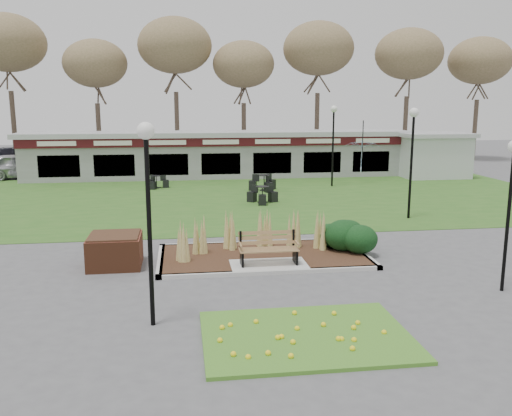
{
  "coord_description": "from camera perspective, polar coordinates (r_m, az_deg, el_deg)",
  "views": [
    {
      "loc": [
        -2.42,
        -14.65,
        4.7
      ],
      "look_at": [
        -0.11,
        2.0,
        1.42
      ],
      "focal_mm": 38.0,
      "sensor_mm": 36.0,
      "label": 1
    }
  ],
  "objects": [
    {
      "name": "brick_planter",
      "position": [
        16.33,
        -14.61,
        -4.32
      ],
      "size": [
        1.5,
        1.5,
        0.95
      ],
      "color": "brown",
      "rests_on": "ground"
    },
    {
      "name": "tree_backdrop",
      "position": [
        42.88,
        -4.81,
        15.89
      ],
      "size": [
        47.24,
        5.24,
        10.36
      ],
      "color": "#47382B",
      "rests_on": "ground"
    },
    {
      "name": "patio_umbrella",
      "position": [
        32.16,
        11.1,
        5.38
      ],
      "size": [
        2.7,
        2.72,
        2.59
      ],
      "color": "black",
      "rests_on": "ground"
    },
    {
      "name": "ground",
      "position": [
        15.58,
        1.43,
        -6.53
      ],
      "size": [
        100.0,
        100.0,
        0.0
      ],
      "primitive_type": "plane",
      "color": "#515154",
      "rests_on": "ground"
    },
    {
      "name": "park_bench",
      "position": [
        15.65,
        1.29,
        -4.2
      ],
      "size": [
        1.7,
        0.66,
        0.93
      ],
      "color": "olive",
      "rests_on": "ground"
    },
    {
      "name": "lamp_post_near_left",
      "position": [
        11.28,
        -11.35,
        2.92
      ],
      "size": [
        0.36,
        0.36,
        4.32
      ],
      "color": "black",
      "rests_on": "ground"
    },
    {
      "name": "car_silver",
      "position": [
        37.26,
        -23.64,
        4.11
      ],
      "size": [
        5.09,
        3.55,
        1.61
      ],
      "primitive_type": "imported",
      "rotation": [
        0.0,
        0.0,
        1.96
      ],
      "color": "silver",
      "rests_on": "ground"
    },
    {
      "name": "bistro_set_d",
      "position": [
        25.67,
        0.67,
        1.13
      ],
      "size": [
        1.49,
        1.4,
        0.8
      ],
      "color": "black",
      "rests_on": "ground"
    },
    {
      "name": "car_black",
      "position": [
        43.55,
        -24.04,
        4.86
      ],
      "size": [
        4.74,
        2.62,
        1.48
      ],
      "primitive_type": "imported",
      "rotation": [
        0.0,
        0.0,
        1.82
      ],
      "color": "black",
      "rests_on": "ground"
    },
    {
      "name": "bistro_set_a",
      "position": [
        30.69,
        -10.42,
        2.52
      ],
      "size": [
        1.22,
        1.29,
        0.7
      ],
      "color": "black",
      "rests_on": "ground"
    },
    {
      "name": "planting_bed",
      "position": [
        16.99,
        4.95,
        -3.79
      ],
      "size": [
        6.75,
        3.4,
        1.27
      ],
      "color": "black",
      "rests_on": "ground"
    },
    {
      "name": "lamp_post_mid_right",
      "position": [
        30.9,
        8.15,
        8.35
      ],
      "size": [
        0.38,
        0.38,
        4.55
      ],
      "color": "black",
      "rests_on": "ground"
    },
    {
      "name": "lamp_post_near_right",
      "position": [
        14.65,
        25.3,
        2.46
      ],
      "size": [
        0.32,
        0.32,
        3.82
      ],
      "color": "black",
      "rests_on": "ground"
    },
    {
      "name": "service_hut",
      "position": [
        36.47,
        18.11,
        5.38
      ],
      "size": [
        4.4,
        3.4,
        2.83
      ],
      "color": "silver",
      "rests_on": "ground"
    },
    {
      "name": "bistro_set_b",
      "position": [
        29.31,
        0.86,
        2.41
      ],
      "size": [
        1.57,
        1.55,
        0.86
      ],
      "color": "black",
      "rests_on": "ground"
    },
    {
      "name": "flower_bed",
      "position": [
        11.33,
        5.3,
        -13.13
      ],
      "size": [
        4.2,
        3.0,
        0.16
      ],
      "color": "#457722",
      "rests_on": "ground"
    },
    {
      "name": "lawn",
      "position": [
        27.17,
        -2.66,
        1.08
      ],
      "size": [
        34.0,
        16.0,
        0.02
      ],
      "primitive_type": "cube",
      "color": "#2C5D1D",
      "rests_on": "ground"
    },
    {
      "name": "food_pavilion",
      "position": [
        34.85,
        -3.9,
        5.7
      ],
      "size": [
        24.6,
        3.4,
        2.9
      ],
      "color": "gray",
      "rests_on": "ground"
    },
    {
      "name": "lamp_post_far_right",
      "position": [
        22.77,
        16.17,
        7.03
      ],
      "size": [
        0.37,
        0.37,
        4.5
      ],
      "color": "black",
      "rests_on": "ground"
    }
  ]
}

